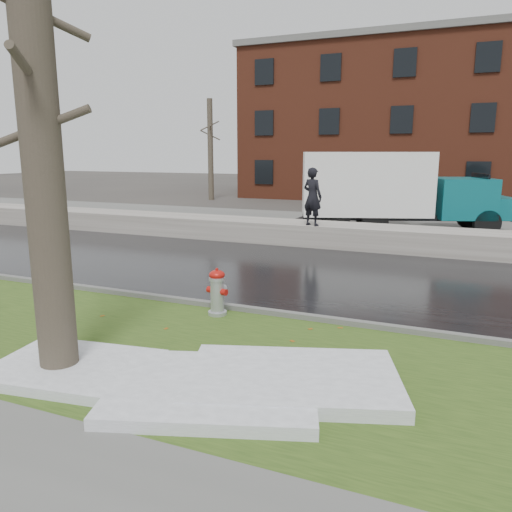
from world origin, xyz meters
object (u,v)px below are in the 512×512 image
at_px(fire_hydrant, 217,290).
at_px(worker, 312,197).
at_px(tree, 40,133).
at_px(box_truck, 391,190).

height_order(fire_hydrant, worker, worker).
relative_size(tree, box_truck, 0.70).
xyz_separation_m(box_truck, worker, (-1.84, -4.59, 0.04)).
bearing_deg(box_truck, tree, -117.93).
distance_m(fire_hydrant, worker, 7.59).
height_order(box_truck, worker, box_truck).
relative_size(box_truck, worker, 4.97).
height_order(fire_hydrant, tree, tree).
relative_size(fire_hydrant, worker, 0.49).
distance_m(fire_hydrant, tree, 4.32).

